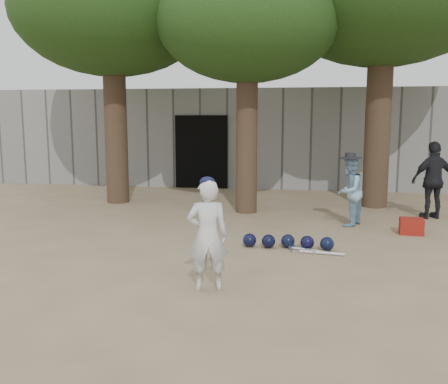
% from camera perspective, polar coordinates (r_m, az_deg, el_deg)
% --- Properties ---
extents(ground, '(70.00, 70.00, 0.00)m').
position_cam_1_polar(ground, '(7.58, -5.75, -8.15)').
color(ground, '#937C5E').
rests_on(ground, ground).
extents(boy_player, '(0.58, 0.44, 1.42)m').
position_cam_1_polar(boy_player, '(6.28, -1.88, -4.98)').
color(boy_player, silver).
rests_on(boy_player, ground).
extents(spectator_blue, '(0.76, 0.84, 1.40)m').
position_cam_1_polar(spectator_blue, '(10.25, 14.11, 0.07)').
color(spectator_blue, '#7EA6C2').
rests_on(spectator_blue, ground).
extents(spectator_dark, '(1.05, 0.68, 1.66)m').
position_cam_1_polar(spectator_dark, '(11.54, 22.83, 1.25)').
color(spectator_dark, black).
rests_on(spectator_dark, ground).
extents(red_bag, '(0.44, 0.35, 0.30)m').
position_cam_1_polar(red_bag, '(9.96, 20.63, -3.68)').
color(red_bag, '#A11C15').
rests_on(red_bag, ground).
extents(back_building, '(16.00, 5.24, 3.00)m').
position_cam_1_polar(back_building, '(17.46, 2.98, 6.45)').
color(back_building, gray).
rests_on(back_building, ground).
extents(helmet_row, '(1.51, 0.31, 0.23)m').
position_cam_1_polar(helmet_row, '(8.41, 7.30, -5.66)').
color(helmet_row, black).
rests_on(helmet_row, ground).
extents(bat_pile, '(1.02, 0.79, 0.06)m').
position_cam_1_polar(bat_pile, '(8.33, 9.21, -6.47)').
color(bat_pile, silver).
rests_on(bat_pile, ground).
extents(tree_row, '(11.40, 5.80, 6.69)m').
position_cam_1_polar(tree_row, '(12.33, 3.90, 20.37)').
color(tree_row, brown).
rests_on(tree_row, ground).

